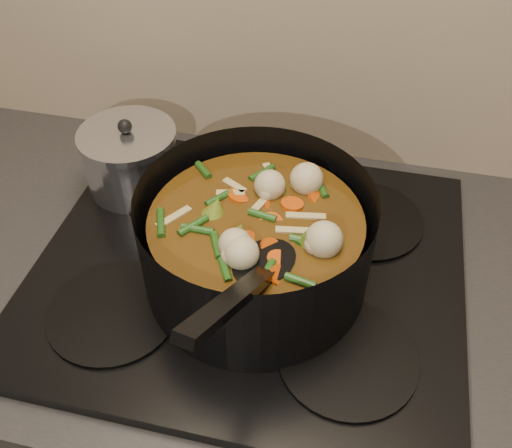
# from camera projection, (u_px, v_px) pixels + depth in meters

# --- Properties ---
(counter) EXTENTS (2.64, 0.64, 0.91)m
(counter) POSITION_uv_depth(u_px,v_px,m) (251.00, 416.00, 1.17)
(counter) COLOR brown
(counter) RESTS_ON ground
(stovetop) EXTENTS (0.62, 0.54, 0.03)m
(stovetop) POSITION_uv_depth(u_px,v_px,m) (249.00, 267.00, 0.85)
(stovetop) COLOR black
(stovetop) RESTS_ON counter
(stockpot) EXTENTS (0.40, 0.48, 0.23)m
(stockpot) POSITION_uv_depth(u_px,v_px,m) (256.00, 244.00, 0.77)
(stockpot) COLOR black
(stockpot) RESTS_ON stovetop
(saucepan) EXTENTS (0.16, 0.16, 0.13)m
(saucepan) POSITION_uv_depth(u_px,v_px,m) (131.00, 159.00, 0.94)
(saucepan) COLOR silver
(saucepan) RESTS_ON stovetop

